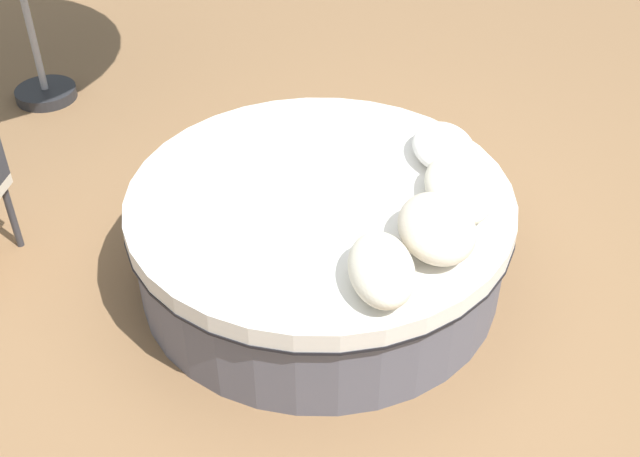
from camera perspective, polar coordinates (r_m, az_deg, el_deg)
ground_plane at (r=4.39m, az=-0.00°, el=-3.40°), size 16.00×16.00×0.00m
round_bed at (r=4.21m, az=-0.00°, el=-0.51°), size 1.99×1.99×0.56m
throw_pillow_0 at (r=3.46m, az=4.40°, el=-2.91°), size 0.47×0.29×0.19m
throw_pillow_1 at (r=3.70m, az=8.33°, el=0.04°), size 0.49×0.36×0.21m
throw_pillow_2 at (r=4.00m, az=9.84°, el=2.83°), size 0.54×0.33×0.17m
throw_pillow_3 at (r=4.32m, az=8.80°, el=5.77°), size 0.46×0.33×0.15m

